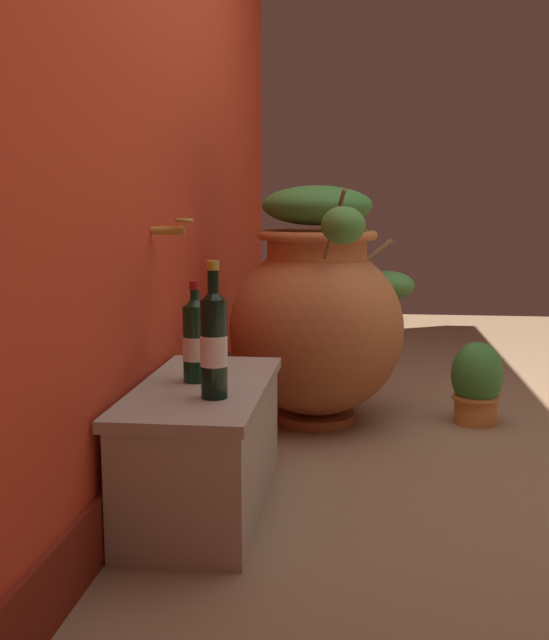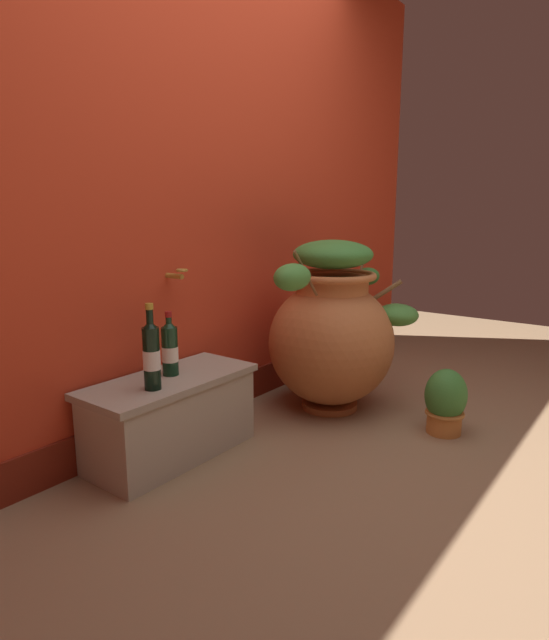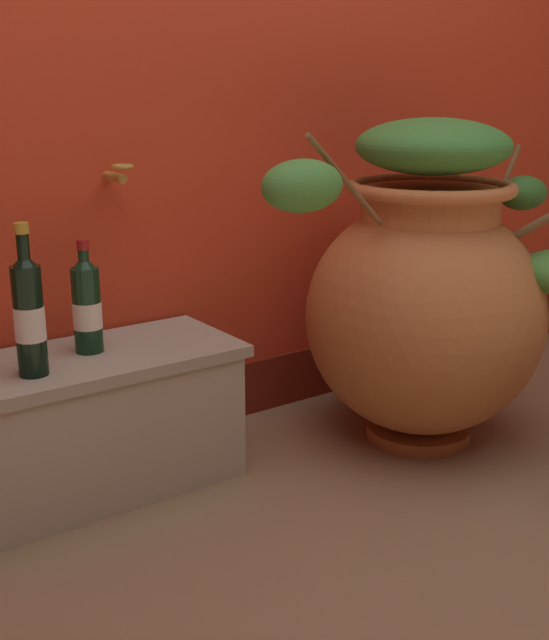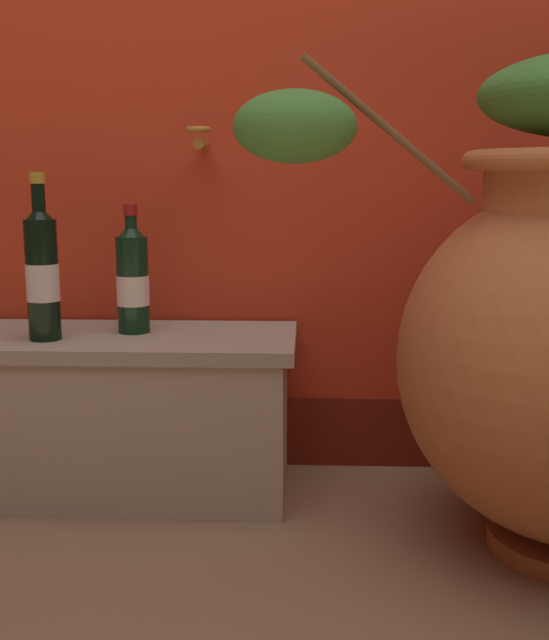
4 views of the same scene
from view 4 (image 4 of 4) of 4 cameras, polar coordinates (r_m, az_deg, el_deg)
stone_ledge at (r=1.84m, az=-10.90°, el=-6.10°), size 0.78×0.35×0.36m
wine_bottle_left at (r=1.80m, az=-10.07°, el=3.03°), size 0.07×0.07×0.28m
wine_bottle_middle at (r=1.76m, az=-16.21°, el=3.47°), size 0.07×0.07×0.35m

